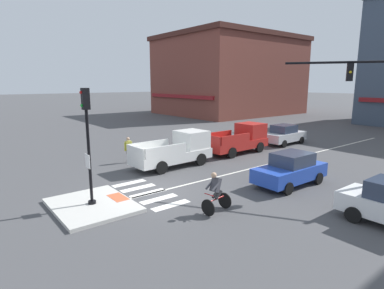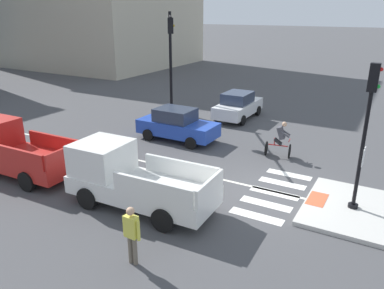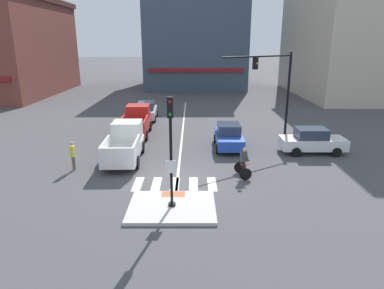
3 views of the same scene
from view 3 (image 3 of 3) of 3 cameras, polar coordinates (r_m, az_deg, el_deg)
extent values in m
plane|color=#474749|center=(17.87, -2.62, -6.18)|extent=(300.00, 300.00, 0.00)
cube|color=beige|center=(15.13, -3.17, -10.34)|extent=(3.75, 3.01, 0.15)
cube|color=#DB5B38|center=(16.13, -2.94, -8.22)|extent=(1.10, 0.60, 0.01)
cylinder|color=black|center=(15.07, -3.17, -9.88)|extent=(0.32, 0.32, 0.12)
cylinder|color=black|center=(14.30, -3.30, -2.91)|extent=(0.12, 0.12, 3.77)
cube|color=white|center=(14.30, -3.30, -3.72)|extent=(0.44, 0.03, 0.56)
cube|color=black|center=(13.70, -3.46, 6.20)|extent=(0.24, 0.28, 0.84)
sphere|color=red|center=(13.50, -3.52, 7.12)|extent=(0.12, 0.12, 0.12)
sphere|color=green|center=(13.59, -3.48, 5.04)|extent=(0.12, 0.12, 0.12)
cube|color=silver|center=(17.76, -8.80, -6.51)|extent=(0.44, 1.80, 0.01)
cube|color=silver|center=(17.64, -5.75, -6.55)|extent=(0.44, 1.80, 0.01)
cube|color=silver|center=(17.57, -2.67, -6.58)|extent=(0.44, 1.80, 0.01)
cube|color=silver|center=(17.55, 0.43, -6.59)|extent=(0.44, 1.80, 0.01)
cube|color=silver|center=(17.57, 3.53, -6.59)|extent=(0.44, 1.80, 0.01)
cube|color=silver|center=(27.35, -1.40, 2.02)|extent=(0.14, 28.00, 0.01)
cylinder|color=black|center=(27.01, 15.87, 7.96)|extent=(0.18, 0.18, 6.24)
cylinder|color=black|center=(24.45, 11.33, 14.18)|extent=(5.37, 3.57, 0.11)
cube|color=black|center=(24.26, 10.71, 13.13)|extent=(0.38, 0.39, 0.80)
sphere|color=gold|center=(24.13, 10.99, 13.09)|extent=(0.12, 0.12, 0.12)
cube|color=#3D4C60|center=(57.82, 0.76, 17.08)|extent=(14.88, 17.81, 14.56)
cube|color=maroon|center=(48.92, 0.84, 12.24)|extent=(13.39, 0.30, 0.50)
cube|color=beige|center=(52.14, 27.67, 17.87)|extent=(17.33, 20.85, 19.21)
cube|color=white|center=(23.52, 19.62, 0.20)|extent=(4.10, 1.71, 0.70)
cube|color=#2D384C|center=(23.30, 19.43, 1.78)|extent=(1.90, 1.48, 0.64)
cylinder|color=black|center=(24.80, 21.70, -0.03)|extent=(0.60, 0.18, 0.60)
cylinder|color=black|center=(23.33, 23.13, -1.21)|extent=(0.60, 0.18, 0.60)
cylinder|color=black|center=(23.99, 16.04, -0.02)|extent=(0.60, 0.18, 0.60)
cylinder|color=black|center=(22.47, 17.15, -1.25)|extent=(0.60, 0.18, 0.60)
cube|color=#2347B7|center=(23.34, 6.32, 0.97)|extent=(1.74, 4.12, 0.70)
cube|color=#2D384C|center=(23.31, 6.34, 2.66)|extent=(1.50, 1.91, 0.64)
cylinder|color=black|center=(22.33, 8.72, -0.79)|extent=(0.19, 0.60, 0.60)
cylinder|color=black|center=(22.16, 4.45, -0.78)|extent=(0.19, 0.60, 0.60)
cylinder|color=black|center=(24.74, 7.95, 0.98)|extent=(0.19, 0.60, 0.60)
cylinder|color=black|center=(24.59, 4.09, 1.01)|extent=(0.19, 0.60, 0.60)
cube|color=silver|center=(32.20, -7.36, 5.32)|extent=(1.84, 4.15, 0.70)
cube|color=#2D384C|center=(31.92, -7.43, 6.45)|extent=(1.54, 1.95, 0.64)
cylinder|color=black|center=(33.59, -8.56, 5.14)|extent=(0.20, 0.61, 0.60)
cylinder|color=black|center=(33.44, -5.71, 5.19)|extent=(0.20, 0.61, 0.60)
cylinder|color=black|center=(31.13, -9.09, 4.20)|extent=(0.20, 0.61, 0.60)
cylinder|color=black|center=(30.96, -6.02, 4.25)|extent=(0.20, 0.61, 0.60)
cube|color=red|center=(26.66, -9.12, 2.93)|extent=(2.01, 5.14, 0.60)
cube|color=red|center=(28.03, -8.76, 5.40)|extent=(1.84, 1.74, 1.10)
cube|color=#2D384C|center=(28.82, -8.55, 5.88)|extent=(1.62, 0.12, 0.60)
cube|color=red|center=(25.69, -11.45, 3.65)|extent=(0.18, 2.81, 0.60)
cube|color=red|center=(25.43, -7.50, 3.71)|extent=(0.18, 2.81, 0.60)
cube|color=red|center=(24.12, -9.98, 2.89)|extent=(1.80, 0.14, 0.60)
cylinder|color=black|center=(28.39, -10.49, 3.08)|extent=(0.26, 0.77, 0.76)
cylinder|color=black|center=(28.15, -6.82, 3.12)|extent=(0.26, 0.77, 0.76)
cylinder|color=black|center=(25.54, -11.53, 1.49)|extent=(0.26, 0.77, 0.76)
cylinder|color=black|center=(25.27, -7.46, 1.53)|extent=(0.26, 0.77, 0.76)
cube|color=white|center=(21.07, -11.03, -0.90)|extent=(2.07, 5.16, 0.60)
cube|color=white|center=(22.36, -10.52, 2.42)|extent=(1.86, 1.76, 1.10)
cube|color=#2D384C|center=(23.13, -10.23, 3.13)|extent=(1.62, 0.13, 0.60)
cube|color=white|center=(20.10, -14.08, -0.17)|extent=(0.21, 2.81, 0.60)
cube|color=white|center=(19.80, -9.04, -0.12)|extent=(0.21, 2.81, 0.60)
cube|color=white|center=(18.54, -12.32, -1.48)|extent=(1.80, 0.16, 0.60)
cylinder|color=black|center=(22.80, -12.64, -0.43)|extent=(0.27, 0.77, 0.76)
cylinder|color=black|center=(22.52, -8.08, -0.39)|extent=(0.27, 0.77, 0.76)
cylinder|color=black|center=(20.03, -14.18, -2.95)|extent=(0.27, 0.77, 0.76)
cylinder|color=black|center=(19.71, -8.99, -2.95)|extent=(0.27, 0.77, 0.76)
cylinder|color=black|center=(18.11, 9.09, -4.93)|extent=(0.66, 0.13, 0.66)
cylinder|color=black|center=(19.05, 8.18, -3.79)|extent=(0.66, 0.13, 0.66)
cylinder|color=#B21E1E|center=(18.50, 8.65, -3.71)|extent=(0.18, 0.89, 0.05)
cylinder|color=#B21E1E|center=(18.60, 8.52, -3.00)|extent=(0.04, 0.04, 0.30)
cylinder|color=#B21E1E|center=(17.97, 9.12, -3.33)|extent=(0.44, 0.10, 0.04)
cylinder|color=black|center=(18.48, 8.89, -3.15)|extent=(0.18, 0.41, 0.33)
cylinder|color=black|center=(18.43, 8.42, -3.18)|extent=(0.18, 0.41, 0.33)
cube|color=#3F3F47|center=(18.22, 8.80, -2.00)|extent=(0.39, 0.43, 0.60)
sphere|color=tan|center=(17.99, 8.97, -0.88)|extent=(0.22, 0.22, 0.22)
cylinder|color=#3F3F47|center=(18.11, 9.45, -2.15)|extent=(0.14, 0.46, 0.31)
cylinder|color=#3F3F47|center=(18.02, 8.48, -2.21)|extent=(0.14, 0.46, 0.31)
cylinder|color=#6B6051|center=(20.29, -18.98, -3.03)|extent=(0.12, 0.12, 0.82)
cylinder|color=#6B6051|center=(20.43, -18.83, -2.88)|extent=(0.12, 0.12, 0.82)
cube|color=#DBD64C|center=(20.14, -19.09, -1.05)|extent=(0.23, 0.37, 0.60)
cylinder|color=#DBD64C|center=(19.95, -19.31, -1.38)|extent=(0.09, 0.09, 0.56)
cylinder|color=#DBD64C|center=(20.36, -18.85, -0.98)|extent=(0.09, 0.09, 0.56)
sphere|color=tan|center=(20.01, -19.21, 0.15)|extent=(0.22, 0.22, 0.22)
camera|label=1|loc=(14.65, 51.20, 3.04)|focal=29.44mm
camera|label=2|loc=(18.22, -46.75, 9.65)|focal=35.25mm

